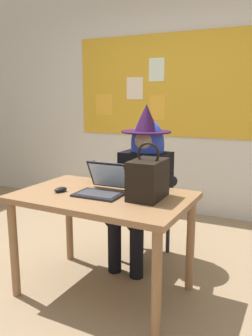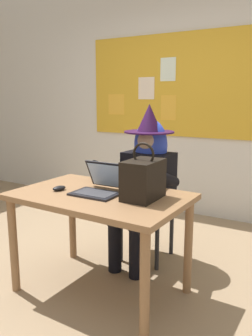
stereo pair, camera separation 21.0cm
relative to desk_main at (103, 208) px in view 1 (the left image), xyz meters
The scene contains 8 objects.
ground_plane 0.68m from the desk_main, 163.37° to the right, with size 24.00×24.00×0.00m, color #937A5B.
wall_back_bulletin 2.23m from the desk_main, 95.77° to the left, with size 6.71×2.24×2.97m.
desk_main is the anchor object (origin of this frame).
chair_at_desk 0.76m from the desk_main, 87.04° to the left, with size 0.44×0.44×0.88m.
person_costumed 0.64m from the desk_main, 86.37° to the left, with size 0.61×0.68×1.36m.
laptop 0.15m from the desk_main, 120.53° to the left, with size 0.32×0.32×0.21m.
computer_mouse 0.33m from the desk_main, 165.97° to the right, with size 0.06×0.10×0.03m, color black.
handbag 0.40m from the desk_main, ahead, with size 0.20×0.30×0.38m.
Camera 1 is at (1.36, -1.96, 1.41)m, focal length 36.94 mm.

